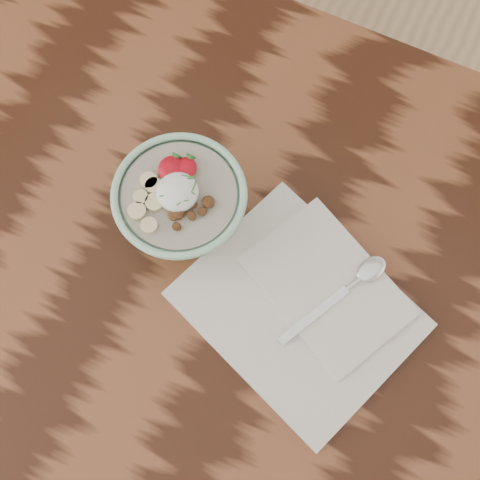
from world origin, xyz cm
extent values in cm
cube|color=black|center=(0.00, 0.00, 73.00)|extent=(160.00, 90.00, 4.00)
cylinder|color=#9FD6B4|center=(6.10, 5.07, 75.54)|extent=(7.55, 7.55, 1.08)
torus|color=#9FD6B4|center=(6.10, 5.07, 84.34)|extent=(17.16, 17.16, 0.99)
cylinder|color=#B1A992|center=(6.10, 5.07, 83.80)|extent=(14.55, 14.55, 0.90)
ellipsoid|color=white|center=(6.07, 4.94, 85.27)|extent=(5.30, 5.30, 2.92)
ellipsoid|color=#AB0715|center=(5.41, 8.34, 85.04)|extent=(2.85, 3.13, 1.57)
cone|color=#286623|center=(5.41, 9.62, 85.34)|extent=(1.40, 1.03, 1.52)
ellipsoid|color=#AB0715|center=(3.81, 7.50, 85.13)|extent=(3.19, 3.51, 1.76)
cone|color=#286623|center=(3.81, 8.94, 85.43)|extent=(1.40, 1.03, 1.52)
cylinder|color=beige|center=(2.53, 0.74, 84.65)|extent=(2.29, 2.29, 0.70)
cylinder|color=beige|center=(1.95, 4.99, 84.65)|extent=(2.23, 2.23, 0.70)
cylinder|color=beige|center=(2.08, 2.56, 84.65)|extent=(1.89, 1.89, 0.70)
cylinder|color=beige|center=(4.77, -0.28, 84.65)|extent=(2.10, 2.10, 0.70)
cylinder|color=beige|center=(2.81, 4.63, 84.65)|extent=(2.12, 2.12, 0.70)
cylinder|color=beige|center=(3.93, 2.70, 84.65)|extent=(2.33, 2.33, 0.70)
ellipsoid|color=#5A331A|center=(8.90, 3.08, 84.78)|extent=(1.83, 1.69, 0.82)
ellipsoid|color=#5A331A|center=(6.79, 2.27, 84.73)|extent=(1.56, 1.43, 0.74)
ellipsoid|color=#5A331A|center=(7.02, 1.96, 84.68)|extent=(1.58, 1.56, 0.66)
ellipsoid|color=#5A331A|center=(8.36, 4.47, 84.66)|extent=(1.63, 1.65, 0.58)
ellipsoid|color=#5A331A|center=(7.20, 3.06, 84.86)|extent=(2.32, 2.26, 1.19)
ellipsoid|color=#5A331A|center=(7.45, 2.48, 84.65)|extent=(1.35, 1.27, 0.62)
ellipsoid|color=#5A331A|center=(6.76, 2.49, 84.77)|extent=(1.99, 1.99, 0.87)
ellipsoid|color=#5A331A|center=(9.81, 4.15, 84.68)|extent=(1.68, 1.68, 0.72)
ellipsoid|color=#5A331A|center=(7.87, 1.04, 84.68)|extent=(1.39, 1.30, 0.86)
ellipsoid|color=#5A331A|center=(9.95, 5.54, 84.82)|extent=(2.26, 2.29, 1.03)
cylinder|color=#387E35|center=(6.80, 6.84, 86.25)|extent=(1.07, 0.78, 0.22)
cylinder|color=#387E35|center=(5.10, 3.50, 86.25)|extent=(1.17, 0.82, 0.22)
cylinder|color=#387E35|center=(7.84, 5.77, 86.25)|extent=(0.29, 0.94, 0.21)
cylinder|color=#387E35|center=(7.75, 5.35, 86.25)|extent=(1.38, 0.36, 0.23)
cylinder|color=#387E35|center=(6.17, 4.24, 86.25)|extent=(1.20, 0.42, 0.22)
cylinder|color=#387E35|center=(7.79, 6.30, 86.25)|extent=(0.41, 1.25, 0.22)
cylinder|color=#387E35|center=(7.57, 3.92, 86.25)|extent=(1.11, 0.80, 0.22)
cylinder|color=#387E35|center=(6.41, 7.01, 86.25)|extent=(1.55, 0.60, 0.23)
cylinder|color=#387E35|center=(4.66, 4.73, 86.25)|extent=(1.14, 0.52, 0.22)
cylinder|color=#387E35|center=(7.38, 3.79, 86.25)|extent=(0.91, 1.51, 0.24)
cylinder|color=#387E35|center=(6.83, 6.94, 86.25)|extent=(0.92, 1.06, 0.22)
cube|color=silver|center=(25.31, 0.13, 75.54)|extent=(34.32, 31.11, 1.08)
cube|color=silver|center=(27.48, 4.47, 76.41)|extent=(24.70, 21.75, 0.65)
cube|color=silver|center=(27.47, -0.06, 76.91)|extent=(5.93, 10.57, 0.34)
cylinder|color=silver|center=(30.60, 6.30, 77.08)|extent=(1.91, 2.94, 0.68)
ellipsoid|color=silver|center=(31.84, 8.83, 77.20)|extent=(4.67, 5.35, 0.93)
camera|label=1|loc=(26.74, -20.69, 161.32)|focal=50.00mm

